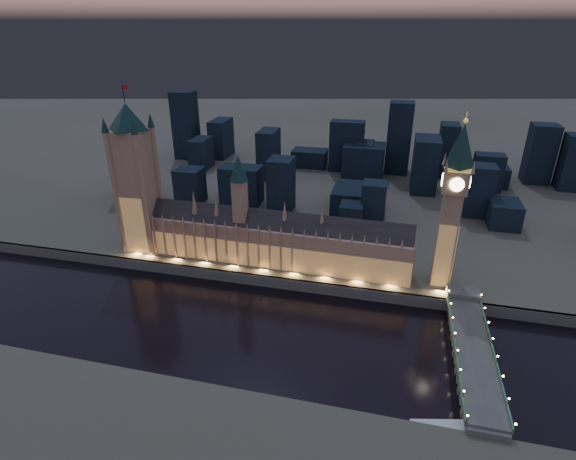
% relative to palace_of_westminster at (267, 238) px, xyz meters
% --- Properties ---
extents(ground_plane, '(2000.00, 2000.00, 0.00)m').
position_rel_palace_of_westminster_xyz_m(ground_plane, '(12.07, -61.75, -26.37)').
color(ground_plane, black).
rests_on(ground_plane, ground).
extents(north_bank, '(2000.00, 960.00, 8.00)m').
position_rel_palace_of_westminster_xyz_m(north_bank, '(12.07, 458.25, -22.37)').
color(north_bank, '#3E4C2F').
rests_on(north_bank, ground).
extents(embankment_wall, '(2000.00, 2.50, 8.00)m').
position_rel_palace_of_westminster_xyz_m(embankment_wall, '(12.07, -20.75, -22.37)').
color(embankment_wall, '#494941').
rests_on(embankment_wall, ground).
extents(palace_of_westminster, '(202.00, 25.09, 78.00)m').
position_rel_palace_of_westminster_xyz_m(palace_of_westminster, '(0.00, 0.00, 0.00)').
color(palace_of_westminster, '#946B52').
rests_on(palace_of_westminster, north_bank).
extents(victoria_tower, '(31.68, 31.68, 120.68)m').
position_rel_palace_of_westminster_xyz_m(victoria_tower, '(-97.93, 0.17, 41.50)').
color(victoria_tower, '#946B52').
rests_on(victoria_tower, north_bank).
extents(elizabeth_tower, '(18.00, 18.00, 112.27)m').
position_rel_palace_of_westminster_xyz_m(elizabeth_tower, '(120.07, 0.18, 44.30)').
color(elizabeth_tower, '#946B52').
rests_on(elizabeth_tower, north_bank).
extents(westminster_bridge, '(19.97, 113.00, 15.90)m').
position_rel_palace_of_westminster_xyz_m(westminster_bridge, '(133.26, -65.19, -20.39)').
color(westminster_bridge, '#494941').
rests_on(westminster_bridge, ground).
extents(river_boat, '(46.35, 20.33, 4.50)m').
position_rel_palace_of_westminster_xyz_m(river_boat, '(113.39, -119.75, -24.81)').
color(river_boat, '#494941').
rests_on(river_boat, ground).
extents(city_backdrop, '(477.10, 215.63, 81.86)m').
position_rel_palace_of_westminster_xyz_m(city_backdrop, '(47.02, 187.54, 5.38)').
color(city_backdrop, black).
rests_on(city_backdrop, north_bank).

